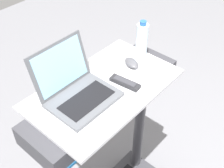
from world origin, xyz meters
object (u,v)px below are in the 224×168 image
(computer_mouse, at_px, (132,63))
(water_bottle, at_px, (142,41))
(tv_remote, at_px, (125,83))
(laptop, at_px, (76,89))

(computer_mouse, xyz_separation_m, water_bottle, (0.10, 0.01, 0.09))
(computer_mouse, relative_size, tv_remote, 0.61)
(water_bottle, relative_size, tv_remote, 1.36)
(laptop, relative_size, computer_mouse, 3.13)
(laptop, height_order, tv_remote, laptop)
(tv_remote, bearing_deg, laptop, 152.40)
(water_bottle, bearing_deg, laptop, 176.00)
(computer_mouse, height_order, tv_remote, computer_mouse)
(tv_remote, bearing_deg, computer_mouse, 26.60)
(laptop, relative_size, tv_remote, 1.90)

